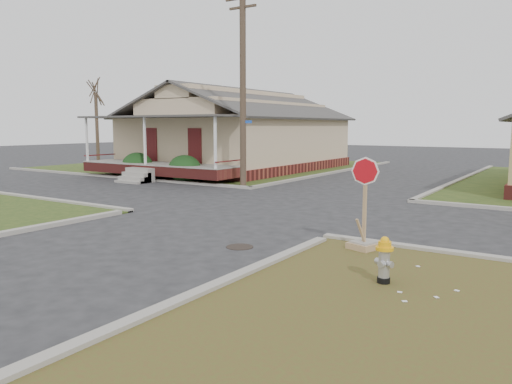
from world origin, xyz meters
The scene contains 11 objects.
ground centered at (0.00, 0.00, 0.00)m, with size 120.00×120.00×0.00m, color #252527.
verge_far_left centered at (-13.00, 18.00, 0.03)m, with size 19.00×19.00×0.05m, color #294017.
curbs centered at (0.00, 5.00, 0.00)m, with size 80.00×40.00×0.12m, color #9C978D, non-canonical shape.
manhole centered at (2.20, -0.50, 0.01)m, with size 0.64×0.64×0.01m, color black.
corner_house centered at (-10.00, 16.68, 2.28)m, with size 10.10×15.50×5.30m.
utility_pole centered at (-4.20, 8.90, 4.66)m, with size 1.80×0.28×9.00m.
tree_far_left centered at (-18.00, 12.00, 2.50)m, with size 0.22×0.22×4.90m, color #463428.
fire_hydrant centered at (5.98, -1.42, 0.51)m, with size 0.31×0.31×0.84m.
stop_sign centered at (4.76, 0.75, 0.50)m, with size 0.59×0.58×2.09m.
hedge_left centered at (-11.58, 9.38, 0.67)m, with size 1.63×1.34×1.25m, color #163B15.
hedge_right centered at (-8.01, 9.21, 0.67)m, with size 1.62×1.32×1.23m, color #163B15.
Camera 1 is at (8.78, -9.85, 2.83)m, focal length 35.00 mm.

